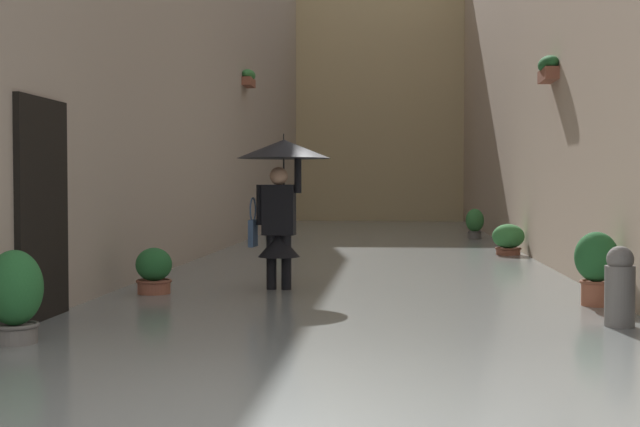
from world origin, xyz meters
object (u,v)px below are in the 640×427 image
potted_plant_near_right (15,301)px  potted_plant_mid_left (475,225)px  person_wading (281,181)px  potted_plant_near_left (596,269)px  potted_plant_mid_right (154,276)px  mooring_bollard (620,295)px  potted_plant_far_left (508,241)px  potted_plant_far_right (278,218)px

potted_plant_near_right → potted_plant_mid_left: bearing=-109.8°
person_wading → potted_plant_near_left: bearing=162.3°
potted_plant_mid_left → potted_plant_mid_right: bearing=65.9°
person_wading → mooring_bollard: size_ratio=2.32×
potted_plant_near_left → potted_plant_mid_right: 4.86m
potted_plant_mid_left → potted_plant_far_left: (-0.18, 4.42, -0.09)m
person_wading → potted_plant_near_right: (1.65, 3.64, -0.96)m
potted_plant_far_left → potted_plant_far_right: bearing=-53.0°
potted_plant_mid_left → potted_plant_mid_right: potted_plant_mid_left is taller
potted_plant_near_left → potted_plant_far_left: bearing=-89.5°
potted_plant_near_right → potted_plant_far_right: bearing=-90.1°
person_wading → mooring_bollard: 4.22m
potted_plant_near_right → potted_plant_far_left: potted_plant_near_right is taller
potted_plant_near_right → potted_plant_mid_right: size_ratio=1.32×
potted_plant_far_left → person_wading: bearing=57.9°
potted_plant_near_left → potted_plant_near_right: bearing=26.7°
person_wading → potted_plant_near_left: (-3.41, 1.09, -0.91)m
potted_plant_near_right → potted_plant_near_left: size_ratio=0.97×
potted_plant_near_right → potted_plant_near_left: (-5.07, -2.55, 0.05)m
potted_plant_near_left → potted_plant_mid_right: bearing=-7.0°
potted_plant_far_right → mooring_bollard: (-4.94, 14.40, -0.08)m
potted_plant_mid_right → potted_plant_far_right: 12.49m
person_wading → potted_plant_near_right: person_wading is taller
potted_plant_far_left → potted_plant_near_left: 6.45m
potted_plant_mid_left → potted_plant_near_right: size_ratio=0.94×
potted_plant_near_left → mooring_bollard: (0.10, 1.32, -0.10)m
potted_plant_far_left → potted_plant_far_right: 8.29m
potted_plant_near_left → potted_plant_far_right: potted_plant_near_left is taller
potted_plant_near_right → mooring_bollard: (-4.97, -1.24, -0.05)m
potted_plant_mid_right → potted_plant_far_right: potted_plant_far_right is taller
potted_plant_near_left → potted_plant_mid_right: (4.82, -0.59, -0.18)m
person_wading → potted_plant_mid_left: 10.33m
potted_plant_mid_right → potted_plant_far_left: bearing=-129.1°
potted_plant_near_right → potted_plant_far_left: 10.31m
person_wading → mooring_bollard: (-3.31, 2.41, -1.01)m
potted_plant_mid_right → mooring_bollard: (-4.72, 1.91, 0.08)m
potted_plant_mid_right → mooring_bollard: mooring_bollard is taller
person_wading → potted_plant_mid_right: person_wading is taller
potted_plant_far_right → potted_plant_far_left: bearing=127.0°
potted_plant_near_right → mooring_bollard: size_ratio=1.03×
potted_plant_far_left → mooring_bollard: 7.77m
potted_plant_mid_left → potted_plant_near_left: size_ratio=0.91×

